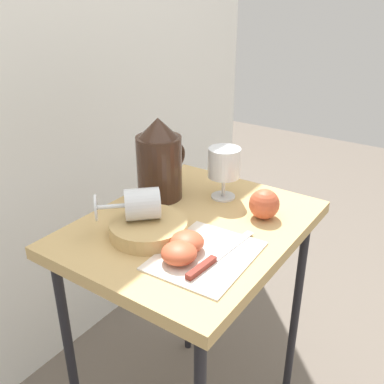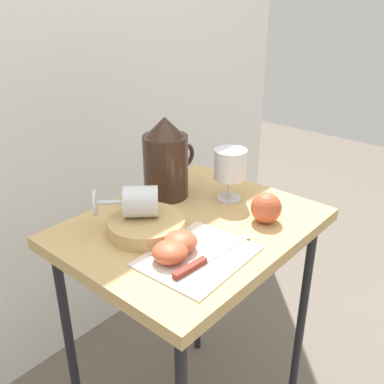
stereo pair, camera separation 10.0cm
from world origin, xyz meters
TOP-DOWN VIEW (x-y plane):
  - curtain_drape at (0.00, 0.58)m, footprint 2.40×0.03m
  - table at (0.00, 0.00)m, footprint 0.59×0.47m
  - linen_napkin at (-0.10, -0.11)m, footprint 0.24×0.19m
  - basket_tray at (-0.10, 0.05)m, footprint 0.18×0.18m
  - pitcher at (0.07, 0.15)m, footprint 0.17×0.12m
  - wine_glass_upright at (0.16, 0.01)m, footprint 0.08×0.08m
  - wine_glass_tipped_near at (-0.10, 0.07)m, footprint 0.15×0.15m
  - apple_half_left at (-0.15, -0.07)m, footprint 0.07×0.07m
  - apple_half_right at (-0.11, -0.06)m, footprint 0.07×0.07m
  - apple_whole at (0.12, -0.13)m, footprint 0.07×0.07m
  - knife at (-0.12, -0.13)m, footprint 0.23×0.03m

SIDE VIEW (x-z plane):
  - table at x=0.00m, z-range 0.28..0.99m
  - linen_napkin at x=-0.10m, z-range 0.71..0.71m
  - knife at x=-0.12m, z-range 0.71..0.73m
  - basket_tray at x=-0.10m, z-range 0.71..0.75m
  - apple_half_left at x=-0.15m, z-range 0.71..0.76m
  - apple_half_right at x=-0.11m, z-range 0.71..0.76m
  - apple_whole at x=0.12m, z-range 0.71..0.78m
  - wine_glass_tipped_near at x=-0.10m, z-range 0.75..0.82m
  - pitcher at x=0.07m, z-range 0.69..0.91m
  - wine_glass_upright at x=0.16m, z-range 0.73..0.87m
  - curtain_drape at x=0.00m, z-range 0.00..2.20m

